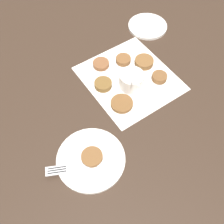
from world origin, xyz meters
name	(u,v)px	position (x,y,z in m)	size (l,w,h in m)	color
ground_plane	(131,78)	(0.00, 0.00, 0.00)	(4.00, 4.00, 0.00)	#38281E
napkin	(129,78)	(0.00, -0.01, 0.00)	(0.37, 0.35, 0.00)	white
sauce_bowl	(132,81)	(0.03, -0.02, 0.03)	(0.11, 0.09, 0.10)	white
fritter_0	(159,77)	(0.06, 0.09, 0.01)	(0.06, 0.06, 0.02)	brown
fritter_1	(123,60)	(-0.09, 0.01, 0.01)	(0.06, 0.06, 0.02)	brown
fritter_2	(122,103)	(0.09, -0.09, 0.01)	(0.08, 0.08, 0.01)	brown
fritter_3	(103,84)	(-0.01, -0.11, 0.01)	(0.06, 0.06, 0.02)	brown
fritter_4	(101,64)	(-0.11, -0.07, 0.01)	(0.06, 0.06, 0.02)	brown
fritter_5	(144,62)	(-0.04, 0.08, 0.01)	(0.07, 0.07, 0.02)	brown
serving_plate	(91,159)	(0.23, -0.28, 0.01)	(0.21, 0.21, 0.02)	white
fritter_on_plate	(92,157)	(0.23, -0.28, 0.02)	(0.07, 0.07, 0.01)	brown
fork	(69,168)	(0.23, -0.35, 0.02)	(0.08, 0.18, 0.00)	silver
extra_saucer	(148,26)	(-0.22, 0.21, 0.01)	(0.17, 0.17, 0.01)	white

